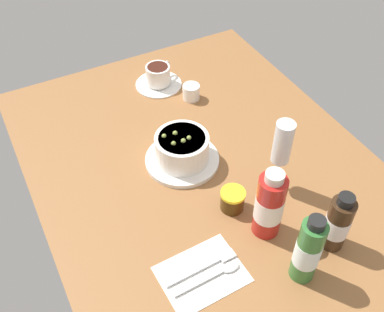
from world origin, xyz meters
TOP-DOWN VIEW (x-y plane):
  - ground_plane at (0.00, 0.00)cm, footprint 110.00×84.00cm
  - porridge_bowl at (-3.85, -4.19)cm, footprint 19.20×19.20cm
  - cutlery_setting at (27.60, -15.03)cm, footprint 13.99×17.86cm
  - coffee_cup at (-36.86, 4.39)cm, footprint 14.27×14.27cm
  - creamer_jug at (-26.26, 10.11)cm, footprint 5.07×5.92cm
  - wine_glass at (13.96, 12.54)cm, footprint 6.04×6.04cm
  - jam_jar at (15.15, -0.64)cm, footprint 5.87×5.87cm
  - sauce_bottle_red at (23.99, 2.80)cm, footprint 6.33×6.33cm
  - sauce_bottle_brown at (33.86, 13.56)cm, footprint 5.39×5.39cm
  - sauce_bottle_green at (36.97, 3.05)cm, footprint 5.27×5.27cm

SIDE VIEW (x-z plane):
  - ground_plane at x=0.00cm, z-range -3.00..0.00cm
  - cutlery_setting at x=27.60cm, z-range -0.20..0.70cm
  - creamer_jug at x=-26.26cm, z-range -0.24..5.01cm
  - jam_jar at x=15.15cm, z-range 0.03..5.44cm
  - coffee_cup at x=-36.86cm, z-range -0.48..6.22cm
  - porridge_bowl at x=-3.85cm, z-range -0.35..8.75cm
  - sauce_bottle_brown at x=33.86cm, z-range -0.76..15.06cm
  - sauce_bottle_red at x=23.99cm, z-range -0.78..17.81cm
  - sauce_bottle_green at x=36.97cm, z-range -0.73..17.79cm
  - wine_glass at x=13.96cm, z-range 3.18..23.09cm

